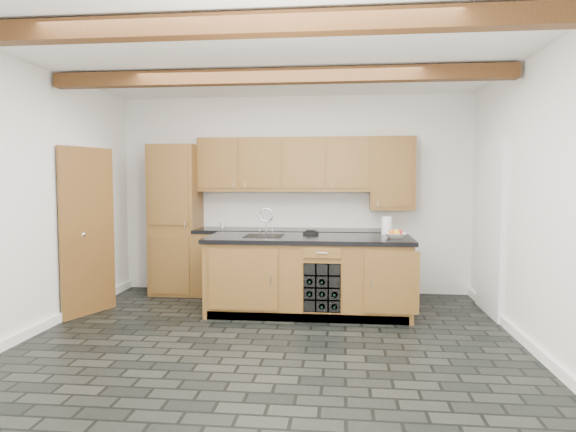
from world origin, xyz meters
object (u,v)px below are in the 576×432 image
object	(u,v)px
kitchen_scale	(311,232)
paper_towel	(387,226)
fruit_bowl	(395,235)
island	(309,275)

from	to	relation	value
kitchen_scale	paper_towel	distance (m)	0.95
fruit_bowl	paper_towel	size ratio (longest dim) A/B	1.14
fruit_bowl	island	bearing A→B (deg)	177.38
kitchen_scale	island	bearing A→B (deg)	-77.29
kitchen_scale	fruit_bowl	size ratio (longest dim) A/B	0.77
island	fruit_bowl	bearing A→B (deg)	-2.62
fruit_bowl	paper_towel	xyz separation A→B (m)	(-0.07, 0.40, 0.08)
fruit_bowl	kitchen_scale	bearing A→B (deg)	163.27
kitchen_scale	fruit_bowl	distance (m)	1.06
kitchen_scale	paper_towel	bearing A→B (deg)	18.65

